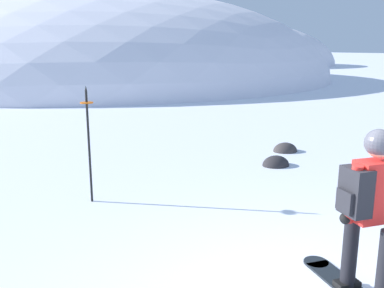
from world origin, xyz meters
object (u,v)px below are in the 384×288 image
at_px(piste_marker_near, 89,137).
at_px(rock_mid, 276,165).
at_px(rock_dark, 285,151).
at_px(snowboarder_main, 369,214).

bearing_deg(piste_marker_near, rock_mid, 3.93).
distance_m(piste_marker_near, rock_dark, 5.19).
relative_size(piste_marker_near, rock_dark, 3.10).
xyz_separation_m(snowboarder_main, rock_mid, (2.40, 4.23, -0.92)).
xyz_separation_m(piste_marker_near, rock_dark, (4.95, 1.14, -1.06)).
bearing_deg(rock_dark, piste_marker_near, -167.03).
height_order(snowboarder_main, rock_dark, snowboarder_main).
height_order(rock_dark, rock_mid, rock_dark).
height_order(snowboarder_main, rock_mid, snowboarder_main).
bearing_deg(snowboarder_main, rock_mid, 60.45).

